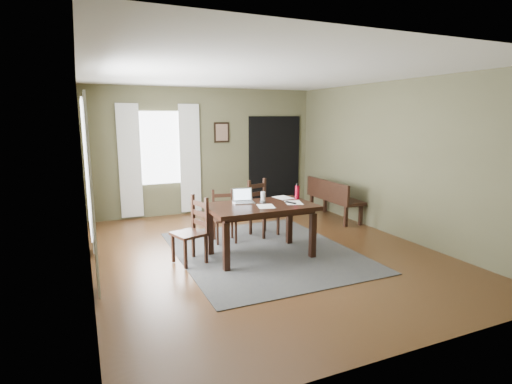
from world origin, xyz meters
name	(u,v)px	position (x,y,z in m)	size (l,w,h in m)	color
ground	(264,252)	(0.00, 0.00, -0.01)	(5.00, 6.00, 0.01)	#492C16
room_shell	(264,136)	(0.00, 0.00, 1.80)	(5.02, 6.02, 2.71)	brown
rug	(264,251)	(0.00, 0.00, 0.01)	(2.60, 3.20, 0.01)	#383838
dining_table	(261,211)	(-0.13, -0.17, 0.70)	(1.57, 0.95, 0.78)	black
chair_end	(192,231)	(-1.14, -0.02, 0.47)	(0.52, 0.52, 0.96)	black
chair_back_left	(224,217)	(-0.38, 0.75, 0.43)	(0.43, 0.43, 0.87)	black
chair_back_right	(262,208)	(0.37, 0.85, 0.48)	(0.54, 0.54, 0.98)	black
bench	(332,196)	(2.15, 1.29, 0.49)	(0.46, 1.45, 0.82)	black
laptop	(243,199)	(-0.30, 0.11, 0.85)	(0.35, 0.29, 0.21)	#B7B7BC
computer_mouse	(263,202)	(-0.05, -0.06, 0.81)	(0.05, 0.09, 0.03)	#3F3F42
tv_remote	(291,203)	(0.33, -0.25, 0.81)	(0.05, 0.19, 0.02)	black
drinking_glass	(263,196)	(0.01, 0.04, 0.87)	(0.07, 0.07, 0.15)	silver
water_bottle	(297,192)	(0.59, 0.00, 0.91)	(0.09, 0.09, 0.25)	#AE0D26
paper_b	(294,203)	(0.39, -0.24, 0.80)	(0.24, 0.31, 0.00)	white
paper_d	(283,198)	(0.42, 0.17, 0.80)	(0.24, 0.31, 0.00)	white
paper_e	(266,206)	(-0.11, -0.30, 0.80)	(0.23, 0.30, 0.00)	white
window_left	(86,166)	(-2.47, 0.20, 1.45)	(0.01, 1.30, 1.70)	white
window_back	(160,148)	(-1.00, 2.97, 1.45)	(1.00, 0.01, 1.50)	white
curtain_left_near	(92,196)	(-2.44, -0.62, 1.20)	(0.03, 0.48, 2.30)	silver
curtain_left_far	(88,176)	(-2.44, 1.02, 1.20)	(0.03, 0.48, 2.30)	silver
curtain_back_left	(130,161)	(-1.62, 2.94, 1.20)	(0.44, 0.03, 2.30)	silver
curtain_back_right	(190,159)	(-0.38, 2.94, 1.20)	(0.44, 0.03, 2.30)	silver
framed_picture	(222,132)	(0.35, 2.97, 1.75)	(0.34, 0.03, 0.44)	black
doorway_back	(274,162)	(1.65, 2.97, 1.05)	(1.30, 0.03, 2.10)	black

